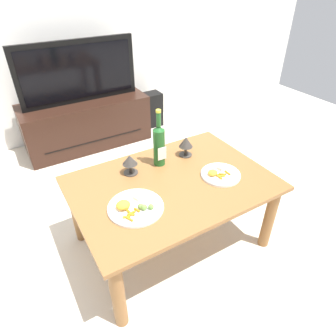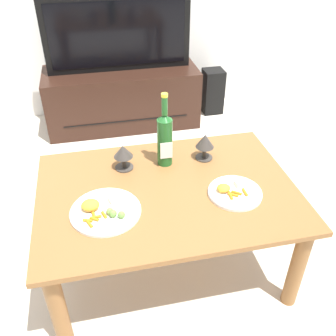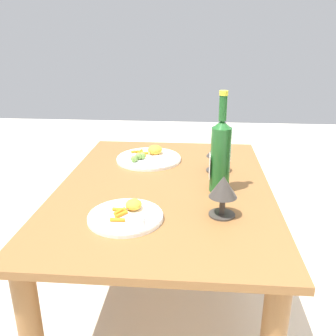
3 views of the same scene
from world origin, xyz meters
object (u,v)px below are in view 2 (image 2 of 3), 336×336
Objects in this scene: tv_screen at (118,34)px; dinner_plate_right at (234,192)px; goblet_left at (123,153)px; dining_table at (167,203)px; goblet_right at (205,142)px; tv_stand at (122,97)px; floor_speaker at (213,91)px; wine_bottle at (165,138)px; dinner_plate_left at (105,210)px.

tv_screen is 4.61× the size of dinner_plate_right.
dinner_plate_right is at bearing -33.89° from goblet_left.
goblet_left is at bearing 146.11° from dinner_plate_right.
goblet_right reaches higher than dining_table.
tv_screen reaches higher than dinner_plate_right.
tv_stand reaches higher than floor_speaker.
wine_bottle reaches higher than dinner_plate_left.
tv_screen is 1.43m from goblet_right.
tv_screen is 2.99× the size of wine_bottle.
floor_speaker is 2.07m from dinner_plate_left.
tv_stand is 1.76m from dinner_plate_right.
dinner_plate_left is at bearing -161.44° from dining_table.
dinner_plate_right is (0.32, -1.71, 0.28)m from tv_stand.
dinner_plate_right is at bearing -18.74° from dining_table.
floor_speaker is 1.85m from dinner_plate_right.
dinner_plate_left is at bearing -111.22° from goblet_left.
dinner_plate_left reaches higher than dining_table.
goblet_left is at bearing 179.84° from wine_bottle.
goblet_left reaches higher than dinner_plate_right.
floor_speaker is 1.77m from goblet_left.
dinner_plate_left is (-0.25, -1.71, 0.28)m from tv_stand.
tv_screen is at bearing 81.55° from dinner_plate_left.
wine_bottle reaches higher than goblet_right.
dining_table is at bearing 161.26° from dinner_plate_right.
tv_screen reaches higher than dinner_plate_left.
floor_speaker is 1.69m from wine_bottle.
goblet_left reaches higher than dining_table.
wine_bottle is at bearing 81.20° from dining_table.
goblet_left is at bearing 68.78° from dinner_plate_left.
dinner_plate_left reaches higher than tv_stand.
tv_stand is 4.12× the size of dinner_plate_left.
tv_screen is at bearing 84.52° from goblet_left.
goblet_right is at bearing -0.00° from goblet_left.
goblet_right is (0.27, -1.40, -0.16)m from tv_screen.
floor_speaker is at bearing 3.35° from tv_stand.
goblet_right is 0.57× the size of dinner_plate_right.
tv_screen is 1.75m from dinner_plate_right.
tv_screen is at bearing 92.84° from wine_bottle.
tv_stand is 1.45m from goblet_left.
dining_table is 3.01× the size of floor_speaker.
floor_speaker is 1.30× the size of dinner_plate_left.
floor_speaker is at bearing 63.07° from wine_bottle.
goblet_right is at bearing 98.98° from dinner_plate_right.
dining_table is at bearing -138.38° from goblet_right.
floor_speaker is at bearing 57.03° from goblet_left.
goblet_right is (0.24, 0.21, 0.18)m from dining_table.
dinner_plate_left is (-1.06, -1.75, 0.32)m from floor_speaker.
dinner_plate_left is at bearing -179.89° from dinner_plate_right.
dinner_plate_right is (0.25, -0.31, -0.14)m from wine_bottle.
dining_table is at bearing -115.60° from floor_speaker.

